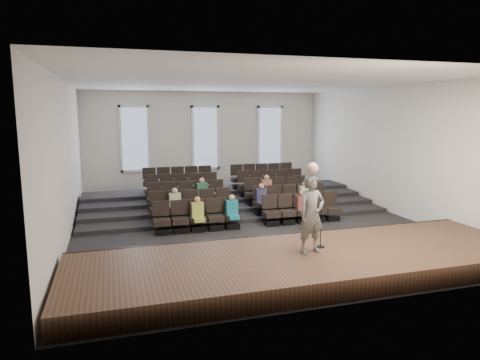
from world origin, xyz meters
name	(u,v)px	position (x,y,z in m)	size (l,w,h in m)	color
ground	(247,223)	(0.00, 0.00, 0.00)	(14.00, 14.00, 0.00)	black
ceiling	(247,82)	(0.00, 0.00, 5.01)	(12.00, 14.00, 0.02)	white
wall_back	(205,141)	(0.00, 7.02, 2.50)	(12.00, 0.04, 5.00)	silver
wall_front	(354,187)	(0.00, -7.02, 2.50)	(12.00, 0.04, 5.00)	silver
wall_left	(65,160)	(-6.02, 0.00, 2.50)	(0.04, 14.00, 5.00)	silver
wall_right	(392,150)	(6.02, 0.00, 2.50)	(0.04, 14.00, 5.00)	silver
stage	(309,263)	(0.00, -5.10, 0.25)	(11.80, 3.60, 0.50)	#492E1F
stage_lip	(282,242)	(0.00, -3.33, 0.25)	(11.80, 0.06, 0.52)	black
risers	(225,200)	(0.00, 3.17, 0.20)	(11.80, 4.80, 0.60)	black
seating_rows	(235,196)	(0.00, 1.54, 0.68)	(6.80, 4.70, 1.67)	black
windows	(205,138)	(0.00, 6.95, 2.70)	(8.44, 0.10, 3.24)	white
audience	(244,199)	(0.00, 0.32, 0.81)	(5.45, 2.64, 1.10)	#A2AD45
speaker	(311,214)	(0.08, -5.02, 1.48)	(0.72, 0.47, 1.96)	#595754
mic_stand	(321,232)	(0.51, -4.73, 0.92)	(0.23, 0.23, 1.40)	black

